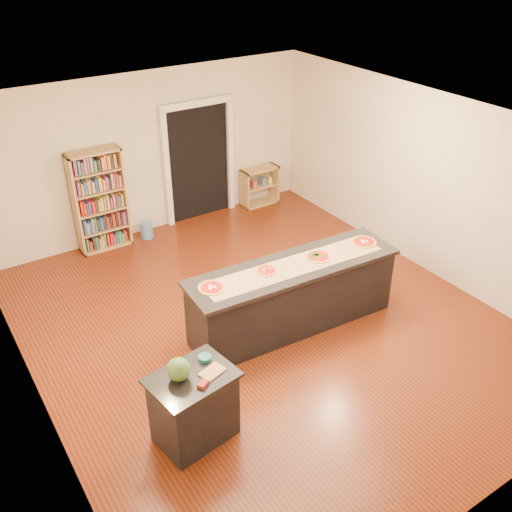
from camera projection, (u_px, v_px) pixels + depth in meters
room at (265, 236)px, 7.25m from camera, size 6.00×7.00×2.80m
doorway at (199, 155)px, 10.27m from camera, size 1.40×0.09×2.21m
kitchen_island at (293, 296)px, 7.70m from camera, size 2.94×0.80×0.97m
side_counter at (194, 407)px, 6.01m from camera, size 0.87×0.64×0.86m
bookshelf at (100, 201)px, 9.40m from camera, size 0.87×0.31×1.73m
low_shelf at (259, 186)px, 11.13m from camera, size 0.75×0.32×0.75m
waste_bin at (147, 230)px, 10.04m from camera, size 0.21×0.21×0.30m
kraft_paper at (295, 266)px, 7.44m from camera, size 2.58×0.62×0.00m
watermelon at (179, 369)px, 5.71m from camera, size 0.25×0.25×0.25m
cutting_board at (212, 372)px, 5.85m from camera, size 0.30×0.24×0.02m
package_red at (203, 384)px, 5.68m from camera, size 0.14×0.13×0.04m
package_teal at (205, 358)px, 6.00m from camera, size 0.14×0.14×0.05m
pizza_a at (211, 288)px, 6.98m from camera, size 0.32×0.32×0.02m
pizza_b at (266, 271)px, 7.31m from camera, size 0.27×0.27×0.02m
pizza_c at (318, 257)px, 7.62m from camera, size 0.34×0.34×0.02m
pizza_d at (364, 242)px, 7.96m from camera, size 0.34×0.34×0.02m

